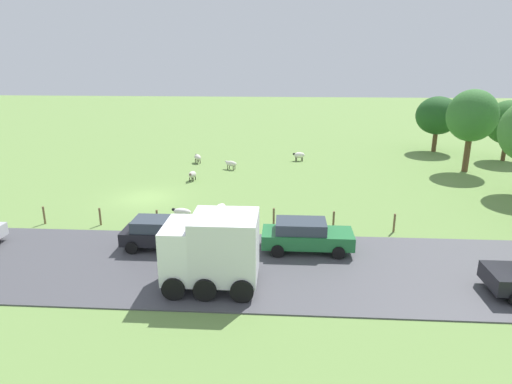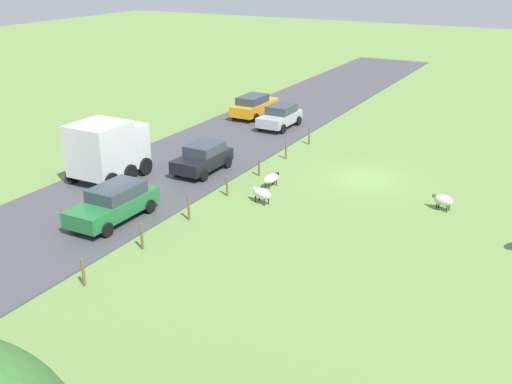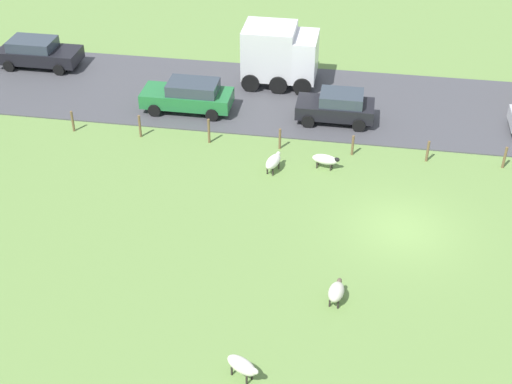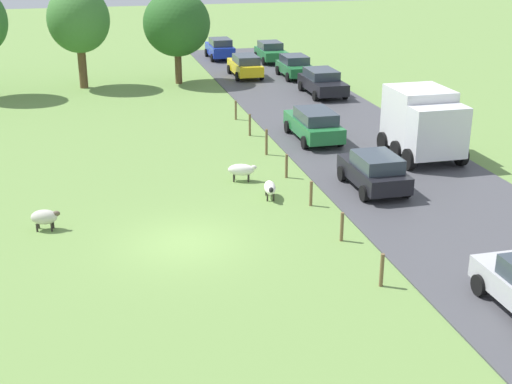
{
  "view_description": "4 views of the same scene",
  "coord_description": "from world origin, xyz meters",
  "px_view_note": "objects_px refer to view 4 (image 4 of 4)",
  "views": [
    {
      "loc": [
        29.37,
        9.61,
        9.61
      ],
      "look_at": [
        0.11,
        7.71,
        0.62
      ],
      "focal_mm": 31.43,
      "sensor_mm": 36.0,
      "label": 1
    },
    {
      "loc": [
        -9.59,
        30.05,
        11.37
      ],
      "look_at": [
        3.61,
        5.75,
        0.55
      ],
      "focal_mm": 42.6,
      "sensor_mm": 36.0,
      "label": 2
    },
    {
      "loc": [
        -23.18,
        2.11,
        17.52
      ],
      "look_at": [
        1.11,
        6.11,
        0.33
      ],
      "focal_mm": 49.86,
      "sensor_mm": 36.0,
      "label": 3
    },
    {
      "loc": [
        -2.93,
        -22.0,
        10.16
      ],
      "look_at": [
        3.4,
        3.44,
        0.31
      ],
      "focal_mm": 49.38,
      "sensor_mm": 36.0,
      "label": 4
    }
  ],
  "objects_px": {
    "truck_0": "(423,123)",
    "car_1": "(314,124)",
    "sheep_4": "(270,188)",
    "car_2": "(322,82)",
    "sheep_1": "(242,170)",
    "sheep_2": "(45,217)",
    "car_4": "(295,66)",
    "car_8": "(245,65)",
    "car_5": "(374,171)",
    "tree_0": "(78,20)",
    "car_0": "(220,48)",
    "car_7": "(271,52)",
    "tree_5": "(177,24)"
  },
  "relations": [
    {
      "from": "truck_0",
      "to": "car_1",
      "type": "height_order",
      "value": "truck_0"
    },
    {
      "from": "sheep_4",
      "to": "car_2",
      "type": "distance_m",
      "value": 18.92
    },
    {
      "from": "sheep_1",
      "to": "sheep_2",
      "type": "relative_size",
      "value": 1.18
    },
    {
      "from": "car_4",
      "to": "car_8",
      "type": "relative_size",
      "value": 0.93
    },
    {
      "from": "sheep_4",
      "to": "car_4",
      "type": "height_order",
      "value": "car_4"
    },
    {
      "from": "sheep_4",
      "to": "car_5",
      "type": "relative_size",
      "value": 0.34
    },
    {
      "from": "tree_0",
      "to": "car_5",
      "type": "relative_size",
      "value": 1.76
    },
    {
      "from": "truck_0",
      "to": "car_0",
      "type": "bearing_deg",
      "value": 97.75
    },
    {
      "from": "sheep_4",
      "to": "car_5",
      "type": "bearing_deg",
      "value": -2.4
    },
    {
      "from": "car_4",
      "to": "car_7",
      "type": "xyz_separation_m",
      "value": [
        -0.07,
        6.49,
        0.02
      ]
    },
    {
      "from": "car_2",
      "to": "car_1",
      "type": "bearing_deg",
      "value": -111.32
    },
    {
      "from": "sheep_4",
      "to": "car_5",
      "type": "distance_m",
      "value": 4.4
    },
    {
      "from": "car_2",
      "to": "car_5",
      "type": "distance_m",
      "value": 17.68
    },
    {
      "from": "sheep_1",
      "to": "car_1",
      "type": "relative_size",
      "value": 0.28
    },
    {
      "from": "car_1",
      "to": "car_8",
      "type": "xyz_separation_m",
      "value": [
        0.31,
        16.59,
        0.0
      ]
    },
    {
      "from": "car_0",
      "to": "car_5",
      "type": "distance_m",
      "value": 31.97
    },
    {
      "from": "sheep_2",
      "to": "tree_0",
      "type": "relative_size",
      "value": 0.16
    },
    {
      "from": "tree_5",
      "to": "car_1",
      "type": "xyz_separation_m",
      "value": [
        4.65,
        -15.79,
        -3.19
      ]
    },
    {
      "from": "car_2",
      "to": "car_8",
      "type": "height_order",
      "value": "car_8"
    },
    {
      "from": "car_8",
      "to": "sheep_2",
      "type": "bearing_deg",
      "value": -117.85
    },
    {
      "from": "car_2",
      "to": "sheep_2",
      "type": "bearing_deg",
      "value": -132.58
    },
    {
      "from": "sheep_4",
      "to": "car_0",
      "type": "relative_size",
      "value": 0.32
    },
    {
      "from": "car_0",
      "to": "car_4",
      "type": "distance_m",
      "value": 9.6
    },
    {
      "from": "sheep_4",
      "to": "car_0",
      "type": "distance_m",
      "value": 32.08
    },
    {
      "from": "truck_0",
      "to": "car_7",
      "type": "height_order",
      "value": "truck_0"
    },
    {
      "from": "sheep_4",
      "to": "car_7",
      "type": "relative_size",
      "value": 0.33
    },
    {
      "from": "sheep_4",
      "to": "car_8",
      "type": "bearing_deg",
      "value": 79.15
    },
    {
      "from": "tree_5",
      "to": "car_4",
      "type": "height_order",
      "value": "tree_5"
    },
    {
      "from": "car_7",
      "to": "sheep_4",
      "type": "bearing_deg",
      "value": -105.17
    },
    {
      "from": "tree_5",
      "to": "truck_0",
      "type": "xyz_separation_m",
      "value": [
        8.54,
        -19.9,
        -2.31
      ]
    },
    {
      "from": "car_1",
      "to": "tree_0",
      "type": "bearing_deg",
      "value": 124.91
    },
    {
      "from": "tree_0",
      "to": "car_7",
      "type": "distance_m",
      "value": 16.47
    },
    {
      "from": "sheep_1",
      "to": "tree_0",
      "type": "height_order",
      "value": "tree_0"
    },
    {
      "from": "sheep_4",
      "to": "car_1",
      "type": "bearing_deg",
      "value": 59.77
    },
    {
      "from": "sheep_2",
      "to": "sheep_4",
      "type": "relative_size",
      "value": 0.84
    },
    {
      "from": "car_4",
      "to": "car_7",
      "type": "height_order",
      "value": "car_7"
    },
    {
      "from": "sheep_2",
      "to": "car_7",
      "type": "distance_m",
      "value": 34.78
    },
    {
      "from": "sheep_2",
      "to": "car_7",
      "type": "relative_size",
      "value": 0.28
    },
    {
      "from": "car_0",
      "to": "sheep_2",
      "type": "bearing_deg",
      "value": -111.45
    },
    {
      "from": "car_8",
      "to": "car_5",
      "type": "bearing_deg",
      "value": -90.5
    },
    {
      "from": "car_2",
      "to": "car_5",
      "type": "height_order",
      "value": "car_2"
    },
    {
      "from": "car_4",
      "to": "sheep_2",
      "type": "bearing_deg",
      "value": -124.74
    },
    {
      "from": "sheep_4",
      "to": "car_1",
      "type": "xyz_separation_m",
      "value": [
        4.28,
        7.34,
        0.44
      ]
    },
    {
      "from": "tree_0",
      "to": "tree_5",
      "type": "bearing_deg",
      "value": -1.03
    },
    {
      "from": "tree_5",
      "to": "car_1",
      "type": "relative_size",
      "value": 1.38
    },
    {
      "from": "sheep_2",
      "to": "car_5",
      "type": "relative_size",
      "value": 0.28
    },
    {
      "from": "sheep_4",
      "to": "tree_5",
      "type": "height_order",
      "value": "tree_5"
    },
    {
      "from": "sheep_4",
      "to": "tree_5",
      "type": "xyz_separation_m",
      "value": [
        -0.37,
        23.13,
        3.63
      ]
    },
    {
      "from": "sheep_1",
      "to": "car_8",
      "type": "height_order",
      "value": "car_8"
    },
    {
      "from": "sheep_1",
      "to": "car_4",
      "type": "bearing_deg",
      "value": 67.21
    }
  ]
}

